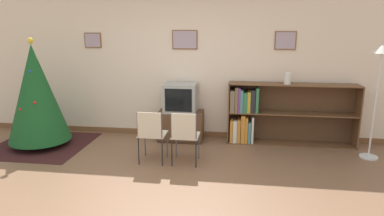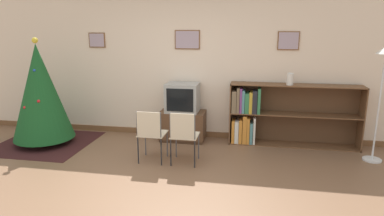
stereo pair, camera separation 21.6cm
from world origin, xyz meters
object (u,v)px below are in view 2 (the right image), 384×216
at_px(television, 182,98).
at_px(folding_chair_right, 184,135).
at_px(folding_chair_left, 151,133).
at_px(christmas_tree, 40,92).
at_px(bookshelf, 269,115).
at_px(vase, 290,79).
at_px(tv_console, 183,126).
at_px(standing_lamp, 383,74).

bearing_deg(television, folding_chair_right, -77.24).
xyz_separation_m(folding_chair_left, folding_chair_right, (0.51, 0.00, 0.00)).
relative_size(television, folding_chair_left, 0.70).
distance_m(christmas_tree, bookshelf, 3.99).
height_order(folding_chair_right, bookshelf, bookshelf).
relative_size(television, vase, 2.84).
distance_m(christmas_tree, folding_chair_left, 2.22).
relative_size(folding_chair_right, bookshelf, 0.37).
xyz_separation_m(tv_console, television, (0.00, -0.00, 0.52)).
bearing_deg(folding_chair_right, bookshelf, 42.91).
relative_size(christmas_tree, bookshelf, 0.84).
relative_size(folding_chair_right, standing_lamp, 0.46).
bearing_deg(folding_chair_right, folding_chair_left, 180.00).
xyz_separation_m(tv_console, standing_lamp, (3.10, -0.44, 1.09)).
height_order(christmas_tree, vase, christmas_tree).
relative_size(tv_console, vase, 4.00).
height_order(christmas_tree, standing_lamp, christmas_tree).
xyz_separation_m(christmas_tree, bookshelf, (3.90, 0.69, -0.40)).
distance_m(christmas_tree, tv_console, 2.54).
xyz_separation_m(folding_chair_left, bookshelf, (1.79, 1.19, 0.06)).
relative_size(bookshelf, standing_lamp, 1.24).
xyz_separation_m(folding_chair_right, vase, (1.58, 1.13, 0.71)).
bearing_deg(standing_lamp, vase, 160.52).
relative_size(television, standing_lamp, 0.32).
distance_m(tv_console, standing_lamp, 3.32).
height_order(tv_console, folding_chair_left, folding_chair_left).
height_order(television, folding_chair_left, television).
height_order(folding_chair_right, standing_lamp, standing_lamp).
relative_size(tv_console, folding_chair_right, 0.99).
bearing_deg(tv_console, christmas_tree, -165.24).
relative_size(folding_chair_left, folding_chair_right, 1.00).
bearing_deg(folding_chair_right, standing_lamp, 13.47).
height_order(tv_console, bookshelf, bookshelf).
height_order(television, bookshelf, bookshelf).
height_order(tv_console, television, television).
height_order(vase, standing_lamp, standing_lamp).
xyz_separation_m(television, standing_lamp, (3.10, -0.43, 0.56)).
distance_m(folding_chair_left, folding_chair_right, 0.51).
bearing_deg(folding_chair_left, television, 77.24).
height_order(christmas_tree, television, christmas_tree).
bearing_deg(television, bookshelf, 2.71).
height_order(folding_chair_left, standing_lamp, standing_lamp).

